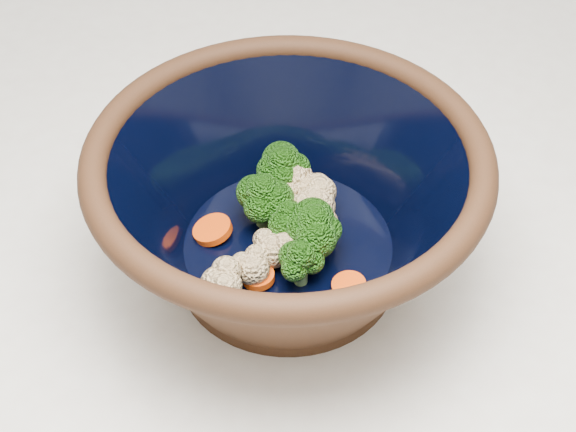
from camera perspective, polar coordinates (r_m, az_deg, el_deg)
mixing_bowl at (r=0.61m, az=-0.00°, el=0.83°), size 0.33×0.33×0.13m
vegetable_pile at (r=0.63m, az=0.01°, el=0.16°), size 0.13×0.14×0.05m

